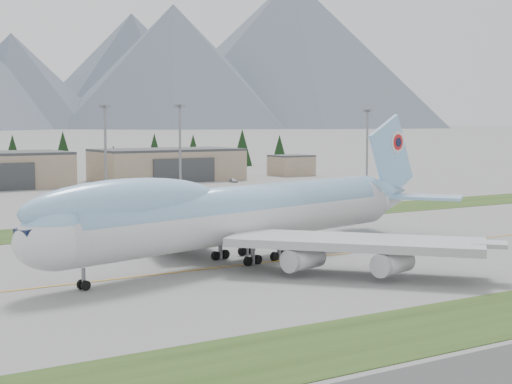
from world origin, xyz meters
TOP-DOWN VIEW (x-y plane):
  - ground at (0.00, 0.00)m, footprint 7000.00×7000.00m
  - grass_strip_far at (0.00, 45.00)m, footprint 400.00×18.00m
  - taxiway_line_main at (0.00, 0.00)m, footprint 400.00×0.40m
  - boeing_747_freighter at (-13.57, 2.66)m, footprint 80.37×67.12m
  - hangar_right at (45.00, 149.90)m, footprint 48.00×26.60m
  - control_shed at (95.00, 148.00)m, footprint 14.00×12.00m
  - floodlight_masts at (-0.21, 109.30)m, footprint 197.87×9.73m
  - service_vehicle_b at (16.67, 117.85)m, footprint 3.54×1.33m
  - service_vehicle_c at (59.60, 130.05)m, footprint 2.36×4.58m

SIDE VIEW (x-z plane):
  - ground at x=0.00m, z-range 0.00..0.00m
  - grass_strip_far at x=0.00m, z-range -0.04..0.04m
  - taxiway_line_main at x=0.00m, z-range -0.01..0.01m
  - service_vehicle_b at x=16.67m, z-range -0.58..0.58m
  - service_vehicle_c at x=59.60m, z-range -0.63..0.63m
  - control_shed at x=95.00m, z-range 0.00..7.60m
  - hangar_right at x=45.00m, z-range -0.01..10.79m
  - boeing_747_freighter at x=-13.57m, z-range -3.60..17.54m
  - floodlight_masts at x=-0.21m, z-range 4.02..28.74m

